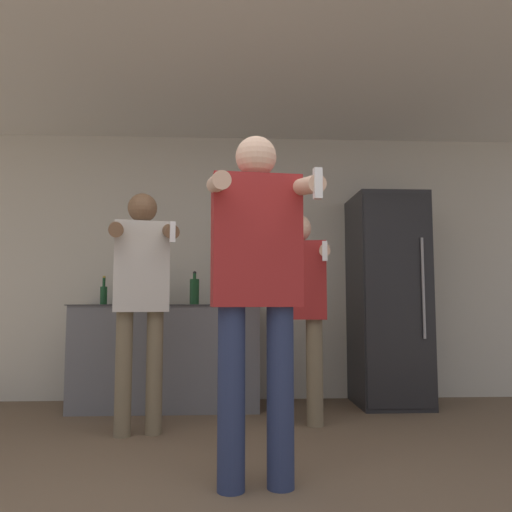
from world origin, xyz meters
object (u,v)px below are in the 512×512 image
person_woman_foreground (256,278)px  person_man_side (141,285)px  refrigerator (388,299)px  bottle_amber_bourbon (153,294)px  bottle_red_label (133,291)px  bottle_clear_vodka (194,291)px  person_spectator_back (298,298)px  bottle_tall_gin (104,294)px

person_woman_foreground → person_man_side: size_ratio=1.05×
refrigerator → bottle_amber_bourbon: (-2.13, -0.01, 0.04)m
bottle_red_label → person_woman_foreground: 2.20m
bottle_red_label → person_man_side: person_man_side is taller
bottle_amber_bourbon → person_man_side: bearing=-86.4°
refrigerator → person_woman_foreground: size_ratio=1.06×
person_woman_foreground → person_man_side: 1.30m
bottle_red_label → bottle_amber_bourbon: bearing=-0.0°
bottle_clear_vodka → bottle_amber_bourbon: bearing=180.0°
refrigerator → person_spectator_back: 1.15m
bottle_amber_bourbon → person_spectator_back: person_spectator_back is taller
bottle_clear_vodka → person_man_side: bearing=-108.8°
refrigerator → bottle_tall_gin: size_ratio=7.46×
bottle_red_label → person_man_side: bearing=-75.3°
refrigerator → bottle_amber_bourbon: size_ratio=7.47×
refrigerator → bottle_clear_vodka: bearing=-179.5°
bottle_amber_bourbon → person_woman_foreground: size_ratio=0.14×
bottle_red_label → refrigerator: bearing=0.4°
bottle_amber_bourbon → person_spectator_back: bearing=-29.2°
bottle_tall_gin → person_man_side: person_man_side is taller
bottle_amber_bourbon → bottle_clear_vodka: 0.37m
bottle_amber_bourbon → bottle_tall_gin: same height
bottle_amber_bourbon → bottle_tall_gin: 0.43m
refrigerator → person_spectator_back: bearing=-142.9°
bottle_red_label → person_spectator_back: 1.55m
bottle_amber_bourbon → person_man_side: (0.06, -0.91, 0.05)m
person_woman_foreground → person_spectator_back: person_woman_foreground is taller
bottle_tall_gin → bottle_clear_vodka: size_ratio=0.85×
person_man_side → bottle_red_label: bearing=104.7°
bottle_tall_gin → bottle_clear_vodka: bottle_clear_vodka is taller
refrigerator → person_man_side: 2.27m
bottle_clear_vodka → person_man_side: (-0.31, -0.91, 0.02)m
bottle_red_label → person_man_side: (0.24, -0.91, 0.02)m
bottle_amber_bourbon → bottle_red_label: bearing=180.0°
bottle_red_label → bottle_clear_vodka: bearing=-0.0°
bottle_tall_gin → refrigerator: bearing=0.3°
bottle_tall_gin → person_man_side: 1.03m
bottle_amber_bourbon → person_woman_foreground: bearing=-66.9°
refrigerator → person_man_side: size_ratio=1.11×
person_spectator_back → bottle_amber_bourbon: bearing=150.8°
bottle_tall_gin → person_spectator_back: size_ratio=0.16×
bottle_tall_gin → person_spectator_back: person_spectator_back is taller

